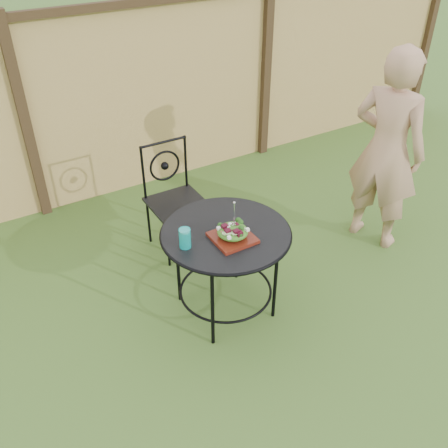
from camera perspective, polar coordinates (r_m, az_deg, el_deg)
name	(u,v)px	position (r m, az deg, el deg)	size (l,w,h in m)	color
ground	(280,292)	(4.07, 6.39, -7.73)	(60.00, 60.00, 0.00)	#244717
fence	(157,94)	(5.22, -7.69, 14.48)	(8.00, 0.12, 1.90)	tan
patio_table	(226,247)	(3.54, 0.20, -2.66)	(0.92, 0.92, 0.72)	black
patio_chair	(174,196)	(4.29, -5.72, 3.26)	(0.46, 0.46, 0.95)	black
diner	(387,151)	(4.40, 18.10, 7.96)	(0.64, 0.42, 1.75)	#A77D5F
salad_plate	(233,238)	(3.37, 0.99, -1.58)	(0.27, 0.27, 0.02)	#411109
salad	(233,232)	(3.34, 1.00, -0.86)	(0.21, 0.21, 0.08)	#235614
fork	(234,215)	(3.27, 1.17, 1.04)	(0.01, 0.01, 0.18)	silver
drinking_glass	(185,238)	(3.28, -4.48, -1.62)	(0.08, 0.08, 0.14)	#0D9892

